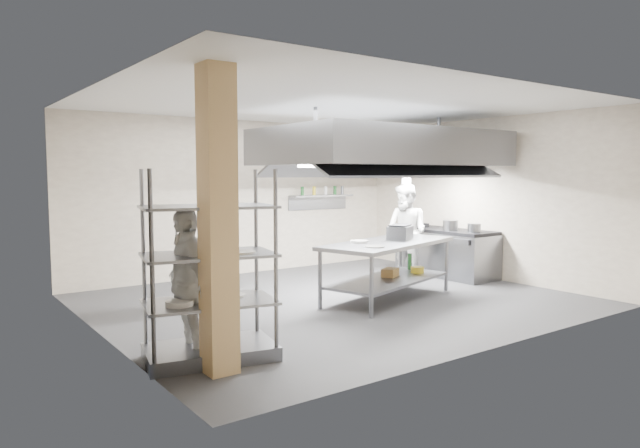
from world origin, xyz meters
TOP-DOWN VIEW (x-y plane):
  - floor at (0.00, 0.00)m, footprint 7.00×7.00m
  - ceiling at (0.00, 0.00)m, footprint 7.00×7.00m
  - wall_back at (0.00, 3.00)m, footprint 7.00×0.00m
  - wall_left at (-3.50, 0.00)m, footprint 0.00×6.00m
  - wall_right at (3.50, 0.00)m, footprint 0.00×6.00m
  - column at (-2.90, -1.90)m, footprint 0.30×0.30m
  - exhaust_hood at (1.30, 0.40)m, footprint 4.00×2.50m
  - hood_strip_a at (0.40, 0.40)m, footprint 1.60×0.12m
  - hood_strip_b at (2.20, 0.40)m, footprint 1.60×0.12m
  - wall_shelf at (1.80, 2.84)m, footprint 1.50×0.28m
  - island at (0.72, -0.40)m, footprint 2.69×1.71m
  - island_worktop at (0.72, -0.40)m, footprint 2.69×1.71m
  - island_undershelf at (0.72, -0.40)m, footprint 2.47×1.55m
  - pass_rack at (-2.80, -1.47)m, footprint 1.48×1.05m
  - cooking_range at (3.08, 0.50)m, footprint 0.80×2.00m
  - range_top at (3.08, 0.50)m, footprint 0.78×1.96m
  - chef_head at (-1.67, 0.76)m, footprint 0.57×0.73m
  - chef_line at (2.12, 0.62)m, footprint 0.74×0.91m
  - chef_plating at (-3.00, -1.35)m, footprint 0.45×0.97m
  - griddle at (1.11, -0.26)m, footprint 0.53×0.49m
  - wicker_basket at (0.88, -0.28)m, footprint 0.36×0.32m
  - stockpot at (2.92, 0.27)m, footprint 0.28×0.28m
  - plate_stack at (-2.80, -1.47)m, footprint 0.28×0.28m

SIDE VIEW (x-z plane):
  - floor at x=0.00m, z-range 0.00..0.00m
  - island_undershelf at x=0.72m, z-range 0.28..0.32m
  - wicker_basket at x=0.88m, z-range 0.32..0.45m
  - cooking_range at x=3.08m, z-range 0.00..0.84m
  - island at x=0.72m, z-range 0.00..0.91m
  - plate_stack at x=-2.80m, z-range 0.61..0.67m
  - chef_plating at x=-3.00m, z-range 0.00..1.61m
  - range_top at x=3.08m, z-range 0.84..0.90m
  - island_worktop at x=0.72m, z-range 0.85..0.91m
  - chef_head at x=-1.67m, z-range 0.00..1.76m
  - chef_line at x=2.12m, z-range 0.00..1.78m
  - stockpot at x=2.92m, z-range 0.90..1.10m
  - pass_rack at x=-2.80m, z-range 0.00..2.01m
  - griddle at x=1.11m, z-range 0.91..1.12m
  - wall_back at x=0.00m, z-range -2.00..5.00m
  - wall_left at x=-3.50m, z-range -1.50..4.50m
  - wall_right at x=3.50m, z-range -1.50..4.50m
  - column at x=-2.90m, z-range 0.00..3.00m
  - wall_shelf at x=1.80m, z-range 1.48..1.52m
  - hood_strip_a at x=0.40m, z-range 2.06..2.10m
  - hood_strip_b at x=2.20m, z-range 2.06..2.10m
  - exhaust_hood at x=1.30m, z-range 2.10..2.70m
  - ceiling at x=0.00m, z-range 3.00..3.00m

